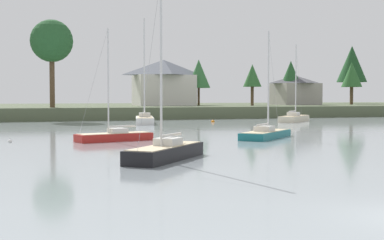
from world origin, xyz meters
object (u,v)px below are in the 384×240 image
at_px(sailboat_red, 114,138).
at_px(sailboat_cream, 294,120).
at_px(mooring_buoy_orange, 213,122).
at_px(sailboat_white, 145,121).
at_px(mooring_buoy_white, 10,142).
at_px(sailboat_teal, 266,136).
at_px(sailboat_black, 166,156).

xyz_separation_m(sailboat_red, sailboat_cream, (29.93, 24.68, 0.06)).
distance_m(sailboat_cream, mooring_buoy_orange, 11.69).
relative_size(sailboat_white, mooring_buoy_white, 38.77).
distance_m(sailboat_cream, mooring_buoy_white, 44.57).
bearing_deg(sailboat_teal, mooring_buoy_orange, 78.63).
bearing_deg(mooring_buoy_white, sailboat_cream, 31.80).
xyz_separation_m(sailboat_red, mooring_buoy_white, (-7.95, 1.20, -0.13)).
bearing_deg(sailboat_red, sailboat_teal, -5.57).
relative_size(sailboat_white, mooring_buoy_orange, 28.08).
bearing_deg(sailboat_white, sailboat_black, -101.34).
height_order(sailboat_white, mooring_buoy_white, sailboat_white).
bearing_deg(sailboat_white, mooring_buoy_orange, 4.96).
relative_size(sailboat_cream, mooring_buoy_orange, 22.36).
bearing_deg(mooring_buoy_white, sailboat_black, -60.27).
height_order(sailboat_red, sailboat_cream, sailboat_cream).
bearing_deg(mooring_buoy_orange, sailboat_white, -175.04).
height_order(sailboat_cream, mooring_buoy_white, sailboat_cream).
xyz_separation_m(sailboat_red, mooring_buoy_orange, (18.48, 27.03, -0.11)).
bearing_deg(sailboat_red, mooring_buoy_orange, 55.64).
bearing_deg(sailboat_white, mooring_buoy_white, -123.42).
bearing_deg(sailboat_black, sailboat_red, 92.24).
bearing_deg(mooring_buoy_orange, sailboat_black, -113.80).
xyz_separation_m(sailboat_teal, sailboat_white, (-4.27, 27.41, 0.09)).
bearing_deg(sailboat_red, sailboat_black, -87.76).
bearing_deg(mooring_buoy_orange, sailboat_teal, -101.37).
height_order(sailboat_teal, sailboat_cream, sailboat_cream).
bearing_deg(sailboat_cream, sailboat_black, -127.48).
relative_size(sailboat_black, mooring_buoy_orange, 20.69).
relative_size(sailboat_red, sailboat_cream, 0.81).
distance_m(sailboat_red, sailboat_cream, 38.80).
xyz_separation_m(sailboat_black, mooring_buoy_orange, (17.94, 40.69, -0.14)).
bearing_deg(sailboat_cream, sailboat_red, -140.49).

